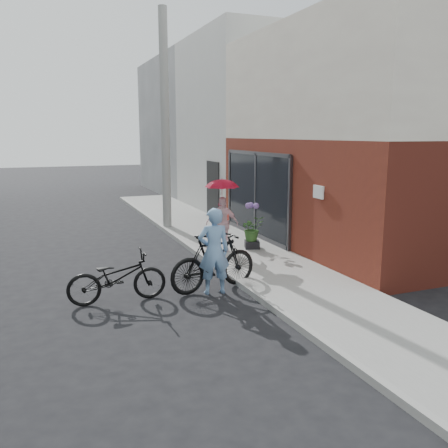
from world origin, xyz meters
TOP-DOWN VIEW (x-y plane):
  - ground at (0.00, 0.00)m, footprint 80.00×80.00m
  - sidewalk at (2.10, 2.00)m, footprint 2.20×24.00m
  - curb at (0.94, 2.00)m, footprint 0.12×24.00m
  - brick_building at (7.19, 2.01)m, footprint 8.09×8.00m
  - plaster_building at (7.20, 9.00)m, footprint 8.00×6.00m
  - east_building_far at (7.20, 16.00)m, footprint 8.00×8.00m
  - utility_pole at (1.10, 6.00)m, footprint 0.28×0.28m
  - officer at (0.28, -0.58)m, footprint 0.68×0.50m
  - bike_left at (-1.59, -0.38)m, footprint 1.86×0.67m
  - bike_right at (0.36, -0.38)m, footprint 2.04×0.92m
  - kimono_woman at (1.55, 2.19)m, footprint 0.91×0.64m
  - parasol at (1.55, 2.19)m, footprint 0.84×0.84m
  - planter at (2.40, 2.15)m, footprint 0.48×0.48m
  - potted_plant at (2.40, 2.15)m, footprint 0.61×0.53m

SIDE VIEW (x-z plane):
  - ground at x=0.00m, z-range 0.00..0.00m
  - sidewalk at x=2.10m, z-range 0.00..0.12m
  - curb at x=0.94m, z-range 0.00..0.12m
  - planter at x=2.40m, z-range 0.12..0.32m
  - bike_left at x=-1.59m, z-range 0.00..0.97m
  - bike_right at x=0.36m, z-range 0.00..1.18m
  - potted_plant at x=2.40m, z-range 0.32..1.00m
  - kimono_woman at x=1.55m, z-range 0.12..1.55m
  - officer at x=0.28m, z-range 0.00..1.73m
  - parasol at x=1.55m, z-range 1.55..2.28m
  - brick_building at x=7.19m, z-range -0.01..5.99m
  - plaster_building at x=7.20m, z-range 0.00..7.00m
  - east_building_far at x=7.20m, z-range 0.00..7.00m
  - utility_pole at x=1.10m, z-range 0.00..7.00m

